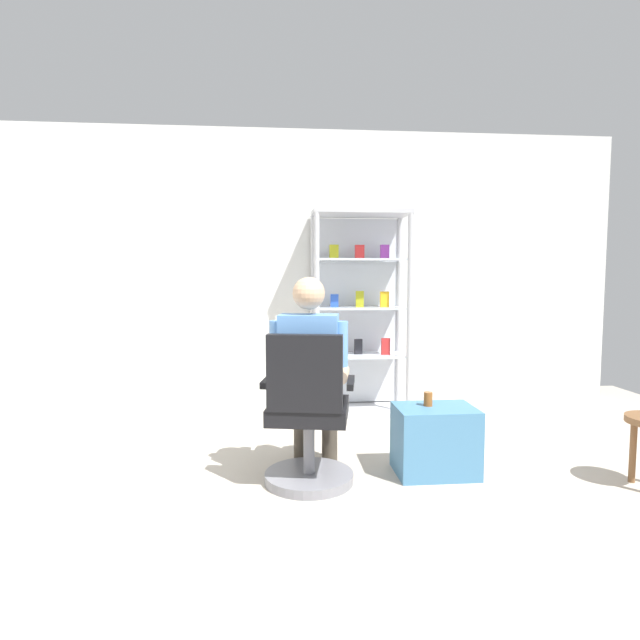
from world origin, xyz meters
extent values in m
plane|color=#B2A899|center=(0.00, 0.00, 0.00)|extent=(7.20, 7.20, 0.00)
cube|color=silver|center=(0.00, 3.00, 1.35)|extent=(6.00, 0.10, 2.70)
cylinder|color=#B7B7BC|center=(-0.02, 2.50, 0.95)|extent=(0.05, 0.05, 1.90)
cylinder|color=#B7B7BC|center=(0.82, 2.50, 0.95)|extent=(0.05, 0.05, 1.90)
cylinder|color=#B7B7BC|center=(-0.02, 2.90, 0.95)|extent=(0.05, 0.05, 1.90)
cylinder|color=#B7B7BC|center=(0.82, 2.90, 0.95)|extent=(0.05, 0.05, 1.90)
cube|color=#B7B7BC|center=(0.40, 2.70, 1.88)|extent=(0.90, 0.45, 0.04)
cube|color=#B7B7BC|center=(0.40, 2.70, 0.02)|extent=(0.90, 0.45, 0.04)
cube|color=silver|center=(0.40, 2.92, 0.95)|extent=(0.84, 0.02, 1.80)
cube|color=silver|center=(0.40, 2.70, 0.55)|extent=(0.82, 0.39, 0.02)
cube|color=red|center=(0.16, 2.71, 0.63)|extent=(0.07, 0.04, 0.15)
cube|color=black|center=(0.39, 2.72, 0.63)|extent=(0.08, 0.04, 0.14)
cube|color=red|center=(0.64, 2.66, 0.64)|extent=(0.08, 0.04, 0.16)
cube|color=silver|center=(0.40, 2.70, 1.00)|extent=(0.82, 0.39, 0.02)
cube|color=#264CB2|center=(0.16, 2.72, 1.07)|extent=(0.08, 0.04, 0.12)
cube|color=#999919|center=(0.40, 2.71, 1.08)|extent=(0.08, 0.05, 0.15)
cube|color=gold|center=(0.63, 2.68, 1.08)|extent=(0.08, 0.05, 0.15)
cube|color=silver|center=(0.40, 2.70, 1.45)|extent=(0.82, 0.39, 0.02)
cube|color=#999919|center=(0.15, 2.70, 1.52)|extent=(0.08, 0.05, 0.13)
cube|color=red|center=(0.39, 2.70, 1.52)|extent=(0.09, 0.05, 0.13)
cube|color=purple|center=(0.63, 2.70, 1.52)|extent=(0.08, 0.05, 0.13)
cylinder|color=slate|center=(-0.19, 1.08, 0.03)|extent=(0.56, 0.56, 0.06)
cylinder|color=slate|center=(-0.19, 1.08, 0.24)|extent=(0.07, 0.07, 0.41)
cube|color=black|center=(-0.19, 1.08, 0.46)|extent=(0.56, 0.56, 0.10)
cube|color=black|center=(-0.23, 0.88, 0.73)|extent=(0.45, 0.16, 0.45)
cube|color=black|center=(0.06, 1.03, 0.64)|extent=(0.09, 0.30, 0.04)
cube|color=black|center=(-0.45, 1.13, 0.64)|extent=(0.09, 0.30, 0.04)
cylinder|color=#3F382D|center=(-0.06, 1.26, 0.56)|extent=(0.21, 0.42, 0.14)
cylinder|color=#3F382D|center=(-0.02, 1.46, 0.28)|extent=(0.11, 0.11, 0.56)
cylinder|color=#3F382D|center=(-0.25, 1.30, 0.56)|extent=(0.21, 0.42, 0.14)
cylinder|color=#3F382D|center=(-0.22, 1.49, 0.28)|extent=(0.11, 0.11, 0.56)
cube|color=#598CCC|center=(-0.19, 1.08, 0.81)|extent=(0.39, 0.28, 0.50)
sphere|color=tan|center=(-0.19, 1.08, 1.19)|extent=(0.20, 0.20, 0.20)
cylinder|color=#598CCC|center=(0.00, 1.04, 0.88)|extent=(0.09, 0.09, 0.28)
cylinder|color=tan|center=(0.04, 1.22, 0.66)|extent=(0.13, 0.31, 0.08)
cylinder|color=#598CCC|center=(-0.39, 1.12, 0.88)|extent=(0.09, 0.09, 0.28)
cylinder|color=tan|center=(-0.36, 1.30, 0.66)|extent=(0.13, 0.31, 0.08)
cube|color=teal|center=(0.64, 1.15, 0.22)|extent=(0.51, 0.37, 0.44)
cylinder|color=brown|center=(0.60, 1.18, 0.49)|extent=(0.06, 0.06, 0.09)
cylinder|color=brown|center=(1.83, 0.89, 0.20)|extent=(0.04, 0.04, 0.40)
camera|label=1|loc=(-0.41, -2.03, 1.29)|focal=28.61mm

